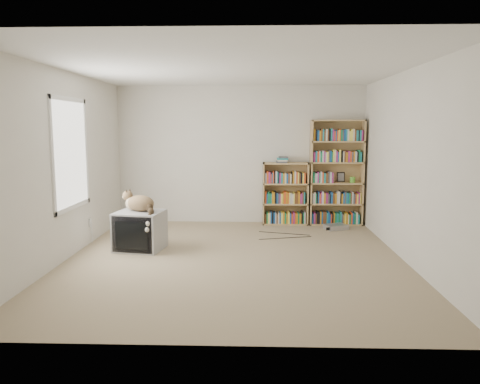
{
  "coord_description": "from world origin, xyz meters",
  "views": [
    {
      "loc": [
        0.27,
        -6.07,
        1.76
      ],
      "look_at": [
        0.04,
        1.0,
        0.77
      ],
      "focal_mm": 35.0,
      "sensor_mm": 36.0,
      "label": 1
    }
  ],
  "objects_px": {
    "crt_tv": "(140,231)",
    "cat": "(141,206)",
    "bookcase_tall": "(336,175)",
    "dvd_player": "(336,227)",
    "bookcase_short": "(285,196)"
  },
  "relations": [
    {
      "from": "cat",
      "to": "bookcase_short",
      "type": "height_order",
      "value": "bookcase_short"
    },
    {
      "from": "bookcase_tall",
      "to": "cat",
      "type": "bearing_deg",
      "value": -148.43
    },
    {
      "from": "bookcase_short",
      "to": "bookcase_tall",
      "type": "bearing_deg",
      "value": 0.03
    },
    {
      "from": "dvd_player",
      "to": "cat",
      "type": "bearing_deg",
      "value": -177.09
    },
    {
      "from": "cat",
      "to": "dvd_player",
      "type": "height_order",
      "value": "cat"
    },
    {
      "from": "cat",
      "to": "crt_tv",
      "type": "bearing_deg",
      "value": 173.09
    },
    {
      "from": "dvd_player",
      "to": "crt_tv",
      "type": "bearing_deg",
      "value": -177.54
    },
    {
      "from": "bookcase_tall",
      "to": "dvd_player",
      "type": "bearing_deg",
      "value": -97.27
    },
    {
      "from": "cat",
      "to": "bookcase_tall",
      "type": "distance_m",
      "value": 3.63
    },
    {
      "from": "cat",
      "to": "dvd_player",
      "type": "bearing_deg",
      "value": 44.69
    },
    {
      "from": "bookcase_tall",
      "to": "bookcase_short",
      "type": "bearing_deg",
      "value": -179.97
    },
    {
      "from": "crt_tv",
      "to": "bookcase_short",
      "type": "height_order",
      "value": "bookcase_short"
    },
    {
      "from": "crt_tv",
      "to": "bookcase_short",
      "type": "distance_m",
      "value": 2.91
    },
    {
      "from": "bookcase_short",
      "to": "dvd_player",
      "type": "bearing_deg",
      "value": -27.35
    },
    {
      "from": "crt_tv",
      "to": "cat",
      "type": "distance_m",
      "value": 0.37
    }
  ]
}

